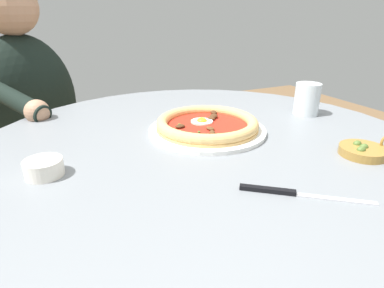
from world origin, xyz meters
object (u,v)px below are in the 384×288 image
Objects in this scene: water_glass at (307,101)px; steak_knife at (286,192)px; dining_table at (202,195)px; cafe_chair_diner at (19,139)px; pizza_on_plate at (207,126)px; ramekin_capers at (44,167)px; olive_pan at (364,150)px; diner_person at (38,151)px.

water_glass is 0.49m from steak_knife.
dining_table is 1.25× the size of cafe_chair_diner.
pizza_on_plate is 4.20× the size of ramekin_capers.
olive_pan is 1.14m from diner_person.
water_glass is 0.72m from ramekin_capers.
steak_knife is at bearing -34.03° from ramekin_capers.
olive_pan is at bearing -38.21° from dining_table.
pizza_on_plate is 0.32m from steak_knife.
steak_knife is 0.21× the size of cafe_chair_diner.
dining_table is at bearing 141.79° from olive_pan.
olive_pan is at bearing -54.11° from diner_person.
dining_table is 0.31m from steak_knife.
pizza_on_plate is 0.26× the size of diner_person.
cafe_chair_diner is (-0.72, 1.03, -0.22)m from olive_pan.
ramekin_capers is at bearing 162.79° from olive_pan.
steak_knife is 0.44m from ramekin_capers.
dining_table is 8.79× the size of olive_pan.
cafe_chair_diner is (-0.07, 0.12, 0.02)m from diner_person.
pizza_on_plate is at bearing -56.73° from diner_person.
ramekin_capers is at bearing -87.21° from diner_person.
ramekin_capers is 0.58× the size of olive_pan.
cafe_chair_diner is (-0.45, 0.81, -0.06)m from dining_table.
water_glass is 0.11× the size of cafe_chair_diner.
ramekin_capers is 0.06× the size of diner_person.
diner_person is (-0.40, 0.96, -0.23)m from steak_knife.
dining_table is 6.01× the size of steak_knife.
olive_pan is at bearing 11.83° from steak_knife.
diner_person is (-0.65, 0.90, -0.24)m from olive_pan.
olive_pan is (0.27, -0.22, 0.16)m from dining_table.
water_glass is 1.14m from cafe_chair_diner.
water_glass is 0.76× the size of olive_pan.
pizza_on_plate is at bearing 53.29° from dining_table.
diner_person reaches higher than water_glass.
cafe_chair_diner is (-0.48, 0.76, -0.23)m from pizza_on_plate.
ramekin_capers is 0.87m from cafe_chair_diner.
pizza_on_plate reaches higher than steak_knife.
steak_knife reaches higher than dining_table.
olive_pan reaches higher than ramekin_capers.
pizza_on_plate is at bearing -57.54° from cafe_chair_diner.
diner_person is (-0.42, 0.64, -0.25)m from pizza_on_plate.
steak_knife is (0.02, -0.27, 0.15)m from dining_table.
cafe_chair_diner reaches higher than olive_pan.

